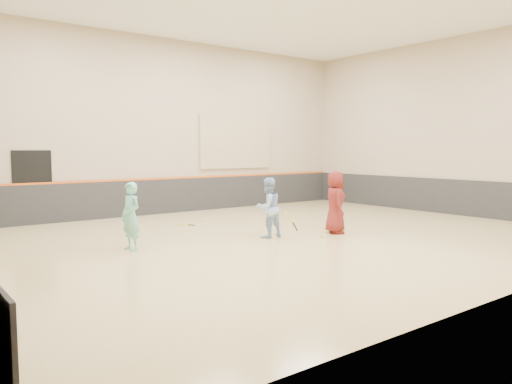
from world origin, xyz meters
TOP-DOWN VIEW (x-y plane):
  - room at (0.00, 0.00)m, footprint 15.04×12.04m
  - wainscot_back at (0.00, 5.97)m, footprint 14.90×0.04m
  - wainscot_right at (7.47, 0.00)m, footprint 0.04×11.90m
  - accent_stripe at (0.00, 5.96)m, footprint 14.90×0.03m
  - acoustic_panel at (2.80, 5.95)m, footprint 3.20×0.08m
  - doorway at (-4.50, 5.98)m, footprint 1.10×0.05m
  - girl at (-3.72, 0.78)m, footprint 0.46×0.61m
  - instructor at (-0.32, 0.15)m, footprint 0.75×0.58m
  - young_man at (1.50, -0.44)m, footprint 0.89×0.97m
  - held_racket at (0.03, -0.27)m, footprint 0.42×0.42m
  - spare_racket at (-1.04, 3.30)m, footprint 0.69×0.69m
  - ball_under_racket at (0.72, -0.74)m, footprint 0.07×0.07m
  - ball_in_hand at (1.62, -0.53)m, footprint 0.07×0.07m
  - ball_beside_spare at (-0.15, 3.62)m, footprint 0.07×0.07m

SIDE VIEW (x-z plane):
  - spare_racket at x=-1.04m, z-range 0.00..0.05m
  - ball_under_racket at x=0.72m, z-range 0.00..0.07m
  - ball_beside_spare at x=-0.15m, z-range 0.00..0.07m
  - held_racket at x=0.03m, z-range 0.26..0.86m
  - wainscot_back at x=0.00m, z-range 0.00..1.20m
  - wainscot_right at x=7.47m, z-range 0.00..1.20m
  - girl at x=-3.72m, z-range 0.00..1.51m
  - instructor at x=-0.32m, z-range 0.00..1.52m
  - room at x=0.00m, z-range -2.30..3.92m
  - young_man at x=1.50m, z-range 0.00..1.66m
  - ball_in_hand at x=1.62m, z-range 0.96..1.03m
  - doorway at x=-4.50m, z-range 0.00..2.20m
  - accent_stripe at x=0.00m, z-range 1.19..1.25m
  - acoustic_panel at x=2.80m, z-range 1.50..3.50m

